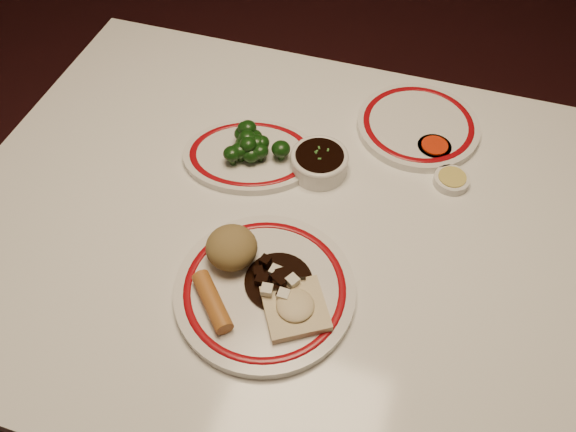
# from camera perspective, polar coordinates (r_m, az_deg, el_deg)

# --- Properties ---
(ground) EXTENTS (7.00, 7.00, 0.00)m
(ground) POSITION_cam_1_polar(r_m,az_deg,el_deg) (1.63, 0.63, -16.67)
(ground) COLOR black
(ground) RESTS_ON ground
(dining_table) EXTENTS (1.20, 0.90, 0.75)m
(dining_table) POSITION_cam_1_polar(r_m,az_deg,el_deg) (1.04, 0.94, -3.64)
(dining_table) COLOR white
(dining_table) RESTS_ON ground
(main_plate) EXTENTS (0.31, 0.31, 0.02)m
(main_plate) POSITION_cam_1_polar(r_m,az_deg,el_deg) (0.88, -2.36, -7.51)
(main_plate) COLOR silver
(main_plate) RESTS_ON dining_table
(rice_mound) EXTENTS (0.08, 0.08, 0.06)m
(rice_mound) POSITION_cam_1_polar(r_m,az_deg,el_deg) (0.88, -5.76, -3.20)
(rice_mound) COLOR olive
(rice_mound) RESTS_ON main_plate
(spring_roll) EXTENTS (0.09, 0.09, 0.03)m
(spring_roll) POSITION_cam_1_polar(r_m,az_deg,el_deg) (0.85, -7.70, -8.61)
(spring_roll) COLOR #B56C2C
(spring_roll) RESTS_ON main_plate
(fried_wonton) EXTENTS (0.12, 0.12, 0.03)m
(fried_wonton) POSITION_cam_1_polar(r_m,az_deg,el_deg) (0.84, 0.75, -9.29)
(fried_wonton) COLOR beige
(fried_wonton) RESTS_ON main_plate
(stirfry_heap) EXTENTS (0.11, 0.11, 0.03)m
(stirfry_heap) POSITION_cam_1_polar(r_m,az_deg,el_deg) (0.87, -0.99, -6.62)
(stirfry_heap) COLOR black
(stirfry_heap) RESTS_ON main_plate
(broccoli_plate) EXTENTS (0.29, 0.27, 0.02)m
(broccoli_plate) POSITION_cam_1_polar(r_m,az_deg,el_deg) (1.06, -3.81, 6.18)
(broccoli_plate) COLOR silver
(broccoli_plate) RESTS_ON dining_table
(broccoli_pile) EXTENTS (0.11, 0.09, 0.05)m
(broccoli_pile) POSITION_cam_1_polar(r_m,az_deg,el_deg) (1.03, -3.83, 7.34)
(broccoli_pile) COLOR #23471C
(broccoli_pile) RESTS_ON broccoli_plate
(soy_bowl) EXTENTS (0.10, 0.10, 0.04)m
(soy_bowl) POSITION_cam_1_polar(r_m,az_deg,el_deg) (1.03, 3.19, 5.38)
(soy_bowl) COLOR silver
(soy_bowl) RESTS_ON dining_table
(sweet_sour_dish) EXTENTS (0.06, 0.06, 0.02)m
(sweet_sour_dish) POSITION_cam_1_polar(r_m,az_deg,el_deg) (1.10, 14.60, 6.65)
(sweet_sour_dish) COLOR silver
(sweet_sour_dish) RESTS_ON dining_table
(mustard_dish) EXTENTS (0.06, 0.06, 0.02)m
(mustard_dish) POSITION_cam_1_polar(r_m,az_deg,el_deg) (1.06, 16.26, 3.53)
(mustard_dish) COLOR silver
(mustard_dish) RESTS_ON dining_table
(far_plate) EXTENTS (0.31, 0.31, 0.02)m
(far_plate) POSITION_cam_1_polar(r_m,az_deg,el_deg) (1.14, 13.06, 8.97)
(far_plate) COLOR silver
(far_plate) RESTS_ON dining_table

